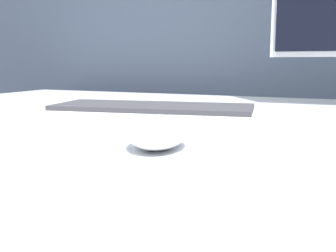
{
  "coord_description": "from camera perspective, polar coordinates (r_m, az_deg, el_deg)",
  "views": [
    {
      "loc": [
        0.16,
        -0.6,
        0.86
      ],
      "look_at": [
        -0.02,
        -0.18,
        0.79
      ],
      "focal_mm": 42.0,
      "sensor_mm": 36.0,
      "label": 1
    }
  ],
  "objects": [
    {
      "name": "computer_mouse_near",
      "position": [
        0.44,
        -1.56,
        -0.83
      ],
      "size": [
        0.09,
        0.12,
        0.04
      ],
      "rotation": [
        0.0,
        0.0,
        0.26
      ],
      "color": "white",
      "rests_on": "desk"
    },
    {
      "name": "partition_panel",
      "position": [
        1.3,
        15.59,
        -3.78
      ],
      "size": [
        5.0,
        0.03,
        1.16
      ],
      "color": "#333D4C",
      "rests_on": "ground_plane"
    },
    {
      "name": "keyboard",
      "position": [
        0.68,
        -2.22,
        2.08
      ],
      "size": [
        0.38,
        0.2,
        0.02
      ],
      "rotation": [
        0.0,
        0.0,
        0.16
      ],
      "color": "silver",
      "rests_on": "desk"
    }
  ]
}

